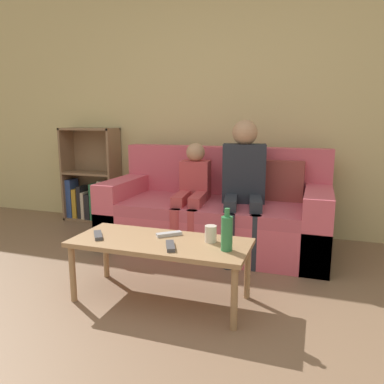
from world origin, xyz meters
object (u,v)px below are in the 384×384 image
at_px(bookshelf, 93,187).
at_px(bottle, 227,233).
at_px(coffee_table, 160,247).
at_px(cup_near, 211,234).
at_px(person_adult, 244,177).
at_px(tv_remote_0, 98,235).
at_px(couch, 216,215).
at_px(person_child, 192,189).
at_px(tv_remote_1, 170,246).
at_px(tv_remote_2, 169,234).

relative_size(bookshelf, bottle, 4.17).
relative_size(bookshelf, coffee_table, 0.93).
distance_m(coffee_table, cup_near, 0.33).
distance_m(coffee_table, person_adult, 1.15).
bearing_deg(tv_remote_0, person_adult, 20.41).
xyz_separation_m(couch, bookshelf, (-1.60, 0.43, 0.10)).
bearing_deg(person_child, coffee_table, -89.15).
xyz_separation_m(coffee_table, tv_remote_0, (-0.42, -0.06, 0.05)).
bearing_deg(couch, bookshelf, 164.78).
xyz_separation_m(bookshelf, bottle, (1.97, -1.62, 0.12)).
height_order(tv_remote_0, tv_remote_1, same).
bearing_deg(tv_remote_0, bottle, -34.55).
xyz_separation_m(cup_near, tv_remote_0, (-0.73, -0.14, -0.04)).
distance_m(bookshelf, person_child, 1.52).
xyz_separation_m(tv_remote_1, bottle, (0.33, 0.06, 0.10)).
height_order(tv_remote_2, bottle, bottle).
relative_size(couch, tv_remote_0, 12.06).
height_order(person_adult, cup_near, person_adult).
relative_size(coffee_table, cup_near, 10.87).
xyz_separation_m(person_child, cup_near, (0.44, -0.93, -0.09)).
distance_m(couch, cup_near, 1.10).
xyz_separation_m(person_child, tv_remote_1, (0.24, -1.12, -0.13)).
xyz_separation_m(bookshelf, person_child, (1.41, -0.57, 0.15)).
bearing_deg(couch, cup_near, -76.97).
bearing_deg(cup_near, tv_remote_0, -169.06).
xyz_separation_m(bookshelf, person_adult, (1.86, -0.52, 0.28)).
relative_size(person_child, tv_remote_2, 5.92).
height_order(person_child, cup_near, person_child).
relative_size(tv_remote_0, tv_remote_2, 1.03).
bearing_deg(person_child, tv_remote_0, -111.35).
bearing_deg(bottle, person_adult, 96.06).
height_order(person_child, tv_remote_0, person_child).
relative_size(tv_remote_0, tv_remote_1, 0.95).
height_order(coffee_table, tv_remote_1, tv_remote_1).
relative_size(bookshelf, person_child, 1.12).
relative_size(coffee_table, person_adult, 0.98).
relative_size(cup_near, tv_remote_1, 0.60).
xyz_separation_m(tv_remote_0, bottle, (0.86, 0.02, 0.10)).
bearing_deg(bookshelf, coffee_table, -45.85).
relative_size(coffee_table, tv_remote_2, 7.10).
relative_size(bookshelf, tv_remote_1, 6.09).
distance_m(person_child, bottle, 1.20).
xyz_separation_m(couch, bottle, (0.38, -1.18, 0.22)).
bearing_deg(bottle, tv_remote_2, 160.56).
bearing_deg(tv_remote_0, tv_remote_2, -14.26).
xyz_separation_m(coffee_table, tv_remote_2, (0.02, 0.11, 0.05)).
xyz_separation_m(couch, person_adult, (0.26, -0.09, 0.38)).
bearing_deg(tv_remote_0, person_child, 38.81).
height_order(tv_remote_0, bottle, bottle).
distance_m(person_adult, tv_remote_0, 1.37).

